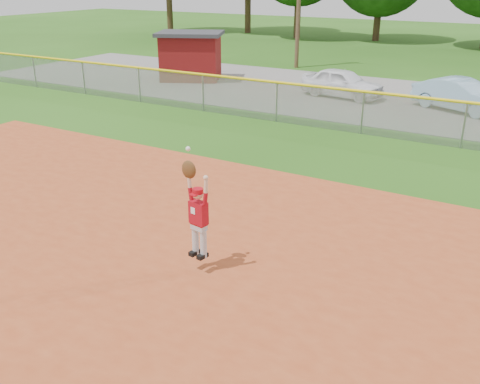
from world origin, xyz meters
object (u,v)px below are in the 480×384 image
at_px(utility_shed, 191,56).
at_px(ballplayer, 197,211).
at_px(car_white_a, 342,83).
at_px(car_blue, 461,95).

relative_size(utility_shed, ballplayer, 1.94).
height_order(utility_shed, ballplayer, utility_shed).
xyz_separation_m(utility_shed, ballplayer, (11.48, -16.14, -0.01)).
xyz_separation_m(car_white_a, utility_shed, (-8.43, 0.15, 0.59)).
bearing_deg(utility_shed, ballplayer, -54.58).
bearing_deg(utility_shed, car_blue, -1.25).
bearing_deg(car_white_a, ballplayer, -161.34).
bearing_deg(ballplayer, car_white_a, 100.78).
xyz_separation_m(car_white_a, car_blue, (5.09, -0.14, 0.01)).
relative_size(car_white_a, ballplayer, 1.79).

